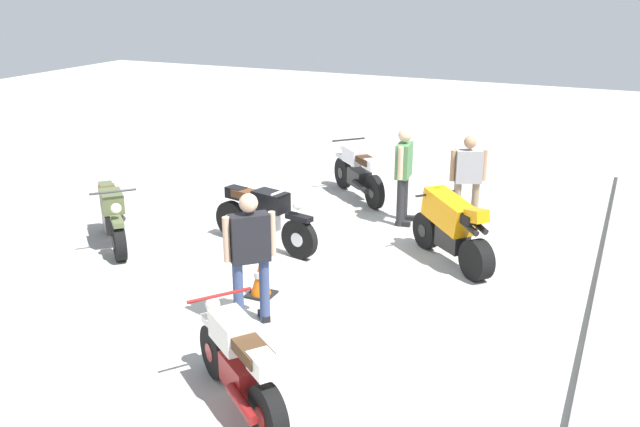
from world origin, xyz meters
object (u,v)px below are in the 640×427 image
Objects in this scene: motorcycle_cream_vintage at (240,365)px; motorcycle_black_cruiser at (264,217)px; traffic_cone at (261,278)px; motorcycle_silver_cruiser at (358,172)px; motorcycle_olive_vintage at (113,217)px; person_in_gray_shirt at (468,176)px; motorcycle_orange_sportbike at (451,226)px; person_in_green_shirt at (404,170)px; person_in_black_shirt at (250,251)px.

motorcycle_black_cruiser is at bearing -27.75° from motorcycle_cream_vintage.
traffic_cone is (-2.38, -1.10, -0.23)m from motorcycle_cream_vintage.
motorcycle_black_cruiser is at bearing 126.01° from motorcycle_silver_cruiser.
motorcycle_silver_cruiser and motorcycle_black_cruiser have the same top height.
motorcycle_silver_cruiser is 1.04× the size of motorcycle_olive_vintage.
motorcycle_cream_vintage is 1.03× the size of person_in_gray_shirt.
motorcycle_orange_sportbike is 1.92m from person_in_green_shirt.
motorcycle_black_cruiser reaches higher than motorcycle_cream_vintage.
person_in_gray_shirt is (-2.33, 2.72, 0.40)m from motorcycle_black_cruiser.
motorcycle_olive_vintage is at bearing -149.03° from person_in_green_shirt.
motorcycle_orange_sportbike reaches higher than motorcycle_silver_cruiser.
motorcycle_silver_cruiser is at bearing -3.18° from motorcycle_orange_sportbike.
motorcycle_cream_vintage is 1.89m from person_in_black_shirt.
person_in_green_shirt is at bearing -176.47° from motorcycle_silver_cruiser.
traffic_cone is at bearing 30.56° from motorcycle_olive_vintage.
motorcycle_olive_vintage is at bearing -102.20° from traffic_cone.
person_in_black_shirt reaches higher than traffic_cone.
motorcycle_orange_sportbike is (-4.62, 0.95, 0.11)m from motorcycle_cream_vintage.
person_in_black_shirt is (2.35, 1.12, 0.47)m from motorcycle_black_cruiser.
motorcycle_orange_sportbike is 0.98× the size of person_in_gray_shirt.
motorcycle_orange_sportbike is (-1.57, 5.15, 0.11)m from motorcycle_olive_vintage.
motorcycle_orange_sportbike reaches higher than motorcycle_black_cruiser.
person_in_gray_shirt reaches higher than motorcycle_black_cruiser.
person_in_gray_shirt reaches higher than motorcycle_silver_cruiser.
person_in_gray_shirt is 4.41m from traffic_cone.
motorcycle_orange_sportbike is 2.99× the size of traffic_cone.
person_in_black_shirt is 1.09m from traffic_cone.
person_in_gray_shirt reaches higher than motorcycle_orange_sportbike.
motorcycle_black_cruiser is 4.42m from motorcycle_cream_vintage.
person_in_green_shirt reaches higher than person_in_gray_shirt.
motorcycle_cream_vintage is at bearing -33.99° from person_in_gray_shirt.
person_in_gray_shirt is (-3.26, 4.99, 0.43)m from motorcycle_olive_vintage.
person_in_gray_shirt is 1.10m from person_in_green_shirt.
motorcycle_black_cruiser is 1.20× the size of person_in_black_shirt.
person_in_gray_shirt is at bearing 7.74° from person_in_green_shirt.
motorcycle_black_cruiser is 2.45m from motorcycle_olive_vintage.
motorcycle_cream_vintage is (7.08, 1.53, -0.03)m from motorcycle_silver_cruiser.
motorcycle_orange_sportbike is at bearing -55.49° from person_in_green_shirt.
motorcycle_cream_vintage is at bearing 161.06° from person_in_black_shirt.
motorcycle_olive_vintage is 0.97× the size of motorcycle_orange_sportbike.
motorcycle_orange_sportbike is at bearing -75.61° from person_in_black_shirt.
person_in_green_shirt reaches higher than motorcycle_olive_vintage.
motorcycle_silver_cruiser is 1.01× the size of motorcycle_orange_sportbike.
person_in_black_shirt is at bearing 20.03° from motorcycle_olive_vintage.
motorcycle_orange_sportbike is 0.93× the size of person_in_green_shirt.
motorcycle_olive_vintage is (-3.05, -4.20, 0.00)m from motorcycle_cream_vintage.
motorcycle_cream_vintage is 0.98× the size of person_in_green_shirt.
motorcycle_black_cruiser is 1.27× the size of person_in_gray_shirt.
motorcycle_silver_cruiser is 7.25m from motorcycle_cream_vintage.
motorcycle_silver_cruiser is at bearing 95.75° from motorcycle_black_cruiser.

